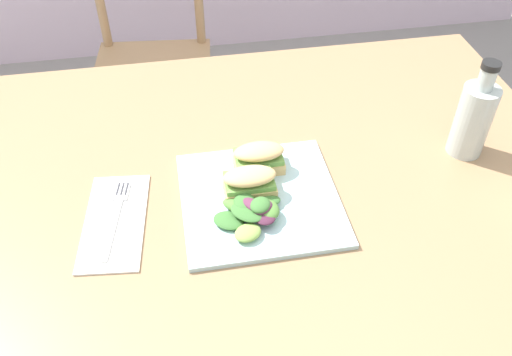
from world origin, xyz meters
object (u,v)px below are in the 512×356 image
chair_wooden_far (153,63)px  sandwich_half_front (250,182)px  plate_lunch (260,199)px  bottle_cold_brew (472,122)px  dining_table (271,231)px  fork_on_napkin (116,213)px  sandwich_half_back (259,158)px

chair_wooden_far → sandwich_half_front: size_ratio=9.12×
plate_lunch → bottle_cold_brew: (0.43, 0.07, 0.07)m
dining_table → sandwich_half_front: 0.16m
dining_table → chair_wooden_far: 1.03m
dining_table → fork_on_napkin: bearing=-176.6°
sandwich_half_back → bottle_cold_brew: 0.42m
dining_table → plate_lunch: (-0.03, -0.03, 0.12)m
dining_table → sandwich_half_front: bearing=-161.1°
sandwich_half_front → fork_on_napkin: (-0.24, -0.00, -0.03)m
plate_lunch → bottle_cold_brew: 0.44m
fork_on_napkin → bottle_cold_brew: bearing=4.9°
plate_lunch → sandwich_half_front: sandwich_half_front is taller
chair_wooden_far → sandwich_half_back: size_ratio=9.12×
plate_lunch → sandwich_half_back: bearing=81.1°
chair_wooden_far → sandwich_half_back: chair_wooden_far is taller
dining_table → fork_on_napkin: 0.31m
sandwich_half_front → bottle_cold_brew: bottle_cold_brew is taller
sandwich_half_back → sandwich_half_front: bearing=-114.0°
dining_table → fork_on_napkin: size_ratio=6.60×
dining_table → chair_wooden_far: chair_wooden_far is taller
sandwich_half_front → sandwich_half_back: (0.03, 0.06, 0.00)m
chair_wooden_far → sandwich_half_front: 1.07m
dining_table → plate_lunch: bearing=-136.0°
sandwich_half_front → fork_on_napkin: size_ratio=0.51×
sandwich_half_back → fork_on_napkin: bearing=-166.3°
dining_table → bottle_cold_brew: (0.40, 0.04, 0.19)m
chair_wooden_far → sandwich_half_front: bearing=-80.1°
sandwich_half_back → bottle_cold_brew: bearing=-0.9°
chair_wooden_far → fork_on_napkin: size_ratio=4.69×
chair_wooden_far → dining_table: bearing=-77.5°
plate_lunch → fork_on_napkin: 0.26m
sandwich_half_front → fork_on_napkin: 0.24m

